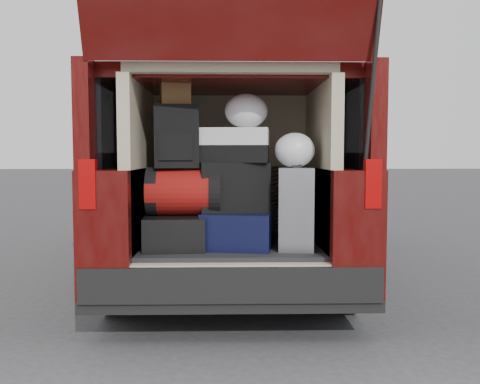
% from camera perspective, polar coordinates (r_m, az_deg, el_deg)
% --- Properties ---
extents(ground, '(80.00, 80.00, 0.00)m').
position_cam_1_polar(ground, '(3.60, -1.00, -15.21)').
color(ground, '#323234').
rests_on(ground, ground).
extents(minivan, '(1.90, 5.35, 2.77)m').
position_cam_1_polar(minivan, '(5.26, -1.09, 1.09)').
color(minivan, black).
rests_on(minivan, ground).
extents(load_floor, '(1.24, 1.05, 0.55)m').
position_cam_1_polar(load_floor, '(3.78, -1.02, -9.89)').
color(load_floor, black).
rests_on(load_floor, ground).
extents(black_hardshell, '(0.45, 0.59, 0.23)m').
position_cam_1_polar(black_hardshell, '(3.60, -7.35, -4.34)').
color(black_hardshell, black).
rests_on(black_hardshell, load_floor).
extents(navy_hardshell, '(0.55, 0.64, 0.25)m').
position_cam_1_polar(navy_hardshell, '(3.61, -0.06, -4.10)').
color(navy_hardshell, black).
rests_on(navy_hardshell, load_floor).
extents(silver_roller, '(0.28, 0.40, 0.56)m').
position_cam_1_polar(silver_roller, '(3.52, 6.38, -1.80)').
color(silver_roller, silver).
rests_on(silver_roller, load_floor).
extents(red_duffel, '(0.51, 0.34, 0.33)m').
position_cam_1_polar(red_duffel, '(3.55, -6.33, 0.05)').
color(red_duffel, maroon).
rests_on(red_duffel, black_hardshell).
extents(black_soft_case, '(0.52, 0.36, 0.34)m').
position_cam_1_polar(black_soft_case, '(3.58, -0.77, 0.60)').
color(black_soft_case, black).
rests_on(black_soft_case, navy_hardshell).
extents(backpack, '(0.32, 0.21, 0.43)m').
position_cam_1_polar(backpack, '(3.53, -7.14, 6.19)').
color(backpack, black).
rests_on(backpack, red_duffel).
extents(twotone_duffel, '(0.56, 0.33, 0.24)m').
position_cam_1_polar(twotone_duffel, '(3.59, -1.07, 5.26)').
color(twotone_duffel, silver).
rests_on(twotone_duffel, black_soft_case).
extents(grocery_sack_lower, '(0.23, 0.20, 0.18)m').
position_cam_1_polar(grocery_sack_lower, '(3.60, -7.28, 11.04)').
color(grocery_sack_lower, brown).
rests_on(grocery_sack_lower, backpack).
extents(plastic_bag_center, '(0.34, 0.33, 0.24)m').
position_cam_1_polar(plastic_bag_center, '(3.61, 0.71, 9.07)').
color(plastic_bag_center, white).
rests_on(plastic_bag_center, twotone_duffel).
extents(plastic_bag_right, '(0.30, 0.28, 0.24)m').
position_cam_1_polar(plastic_bag_right, '(3.48, 6.17, 4.69)').
color(plastic_bag_right, white).
rests_on(plastic_bag_right, silver_roller).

